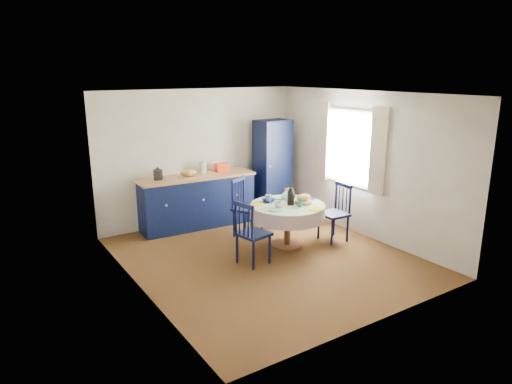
{
  "coord_description": "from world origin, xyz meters",
  "views": [
    {
      "loc": [
        -3.74,
        -5.44,
        2.82
      ],
      "look_at": [
        -0.07,
        0.2,
        1.02
      ],
      "focal_mm": 32.0,
      "sensor_mm": 36.0,
      "label": 1
    }
  ],
  "objects_px": {
    "dining_table": "(288,211)",
    "mug_a": "(279,205)",
    "chair_left": "(251,233)",
    "mug_c": "(292,197)",
    "mug_d": "(268,198)",
    "pantry_cabinet": "(273,167)",
    "chair_far": "(246,207)",
    "chair_right": "(336,212)",
    "mug_b": "(300,204)",
    "kitchen_counter": "(197,200)",
    "cobalt_bowl": "(268,200)"
  },
  "relations": [
    {
      "from": "dining_table",
      "to": "mug_a",
      "type": "xyz_separation_m",
      "value": [
        -0.24,
        -0.07,
        0.17
      ]
    },
    {
      "from": "chair_left",
      "to": "mug_a",
      "type": "distance_m",
      "value": 0.71
    },
    {
      "from": "dining_table",
      "to": "mug_c",
      "type": "bearing_deg",
      "value": 40.36
    },
    {
      "from": "dining_table",
      "to": "mug_d",
      "type": "height_order",
      "value": "dining_table"
    },
    {
      "from": "pantry_cabinet",
      "to": "mug_a",
      "type": "xyz_separation_m",
      "value": [
        -1.11,
        -1.75,
        -0.17
      ]
    },
    {
      "from": "chair_far",
      "to": "mug_a",
      "type": "distance_m",
      "value": 0.97
    },
    {
      "from": "chair_right",
      "to": "mug_d",
      "type": "height_order",
      "value": "chair_right"
    },
    {
      "from": "chair_right",
      "to": "mug_b",
      "type": "bearing_deg",
      "value": -84.5
    },
    {
      "from": "kitchen_counter",
      "to": "mug_a",
      "type": "bearing_deg",
      "value": -71.04
    },
    {
      "from": "chair_far",
      "to": "mug_d",
      "type": "height_order",
      "value": "chair_far"
    },
    {
      "from": "chair_far",
      "to": "cobalt_bowl",
      "type": "height_order",
      "value": "chair_far"
    },
    {
      "from": "mug_d",
      "to": "cobalt_bowl",
      "type": "bearing_deg",
      "value": -125.3
    },
    {
      "from": "chair_left",
      "to": "mug_c",
      "type": "relative_size",
      "value": 8.37
    },
    {
      "from": "chair_left",
      "to": "chair_far",
      "type": "xyz_separation_m",
      "value": [
        0.6,
        1.12,
        0.02
      ]
    },
    {
      "from": "chair_right",
      "to": "cobalt_bowl",
      "type": "relative_size",
      "value": 4.42
    },
    {
      "from": "mug_a",
      "to": "cobalt_bowl",
      "type": "xyz_separation_m",
      "value": [
        0.05,
        0.36,
        -0.02
      ]
    },
    {
      "from": "dining_table",
      "to": "mug_c",
      "type": "xyz_separation_m",
      "value": [
        0.23,
        0.2,
        0.17
      ]
    },
    {
      "from": "chair_left",
      "to": "mug_b",
      "type": "distance_m",
      "value": 0.99
    },
    {
      "from": "pantry_cabinet",
      "to": "cobalt_bowl",
      "type": "xyz_separation_m",
      "value": [
        -1.06,
        -1.39,
        -0.19
      ]
    },
    {
      "from": "kitchen_counter",
      "to": "dining_table",
      "type": "xyz_separation_m",
      "value": [
        0.77,
        -1.78,
        0.11
      ]
    },
    {
      "from": "mug_a",
      "to": "mug_d",
      "type": "height_order",
      "value": "mug_d"
    },
    {
      "from": "chair_right",
      "to": "chair_left",
      "type": "bearing_deg",
      "value": -84.35
    },
    {
      "from": "chair_far",
      "to": "mug_c",
      "type": "bearing_deg",
      "value": -80.32
    },
    {
      "from": "kitchen_counter",
      "to": "mug_a",
      "type": "xyz_separation_m",
      "value": [
        0.53,
        -1.86,
        0.28
      ]
    },
    {
      "from": "mug_a",
      "to": "mug_d",
      "type": "bearing_deg",
      "value": 76.82
    },
    {
      "from": "mug_c",
      "to": "cobalt_bowl",
      "type": "bearing_deg",
      "value": 168.47
    },
    {
      "from": "dining_table",
      "to": "mug_b",
      "type": "xyz_separation_m",
      "value": [
        0.07,
        -0.21,
        0.17
      ]
    },
    {
      "from": "mug_a",
      "to": "mug_b",
      "type": "distance_m",
      "value": 0.35
    },
    {
      "from": "chair_right",
      "to": "mug_b",
      "type": "height_order",
      "value": "chair_right"
    },
    {
      "from": "chair_right",
      "to": "cobalt_bowl",
      "type": "height_order",
      "value": "chair_right"
    },
    {
      "from": "chair_left",
      "to": "chair_far",
      "type": "height_order",
      "value": "chair_far"
    },
    {
      "from": "kitchen_counter",
      "to": "dining_table",
      "type": "bearing_deg",
      "value": -63.56
    },
    {
      "from": "dining_table",
      "to": "mug_a",
      "type": "relative_size",
      "value": 10.11
    },
    {
      "from": "chair_left",
      "to": "mug_b",
      "type": "xyz_separation_m",
      "value": [
        0.94,
        0.05,
        0.28
      ]
    },
    {
      "from": "chair_far",
      "to": "kitchen_counter",
      "type": "bearing_deg",
      "value": 91.41
    },
    {
      "from": "kitchen_counter",
      "to": "cobalt_bowl",
      "type": "height_order",
      "value": "kitchen_counter"
    },
    {
      "from": "mug_b",
      "to": "mug_a",
      "type": "bearing_deg",
      "value": 155.72
    },
    {
      "from": "chair_left",
      "to": "chair_right",
      "type": "height_order",
      "value": "chair_right"
    },
    {
      "from": "chair_left",
      "to": "chair_far",
      "type": "distance_m",
      "value": 1.28
    },
    {
      "from": "pantry_cabinet",
      "to": "mug_d",
      "type": "bearing_deg",
      "value": -130.63
    },
    {
      "from": "chair_far",
      "to": "mug_b",
      "type": "bearing_deg",
      "value": -99.78
    },
    {
      "from": "chair_far",
      "to": "cobalt_bowl",
      "type": "bearing_deg",
      "value": -109.71
    },
    {
      "from": "pantry_cabinet",
      "to": "mug_d",
      "type": "xyz_separation_m",
      "value": [
        -1.01,
        -1.32,
        -0.16
      ]
    },
    {
      "from": "dining_table",
      "to": "kitchen_counter",
      "type": "bearing_deg",
      "value": 113.42
    },
    {
      "from": "mug_b",
      "to": "chair_left",
      "type": "bearing_deg",
      "value": -177.18
    },
    {
      "from": "dining_table",
      "to": "cobalt_bowl",
      "type": "bearing_deg",
      "value": 123.79
    },
    {
      "from": "mug_b",
      "to": "chair_far",
      "type": "bearing_deg",
      "value": 107.54
    },
    {
      "from": "chair_left",
      "to": "mug_d",
      "type": "height_order",
      "value": "chair_left"
    },
    {
      "from": "mug_b",
      "to": "chair_right",
      "type": "bearing_deg",
      "value": 2.54
    },
    {
      "from": "pantry_cabinet",
      "to": "mug_d",
      "type": "distance_m",
      "value": 1.67
    }
  ]
}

